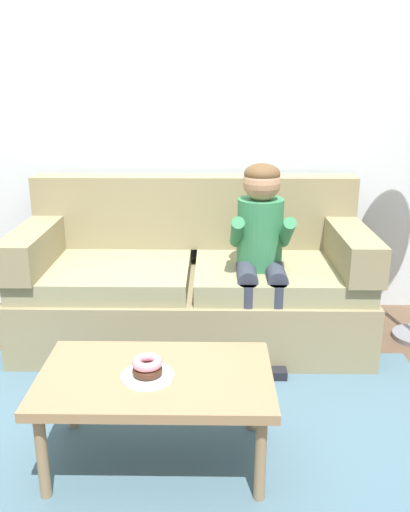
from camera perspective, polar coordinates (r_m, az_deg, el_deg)
ground at (r=2.75m, az=-4.55°, el=-15.95°), size 10.00×10.00×0.00m
wall_back at (r=3.69m, az=-3.05°, el=15.81°), size 8.00×0.10×2.80m
area_rug at (r=2.54m, az=-5.10°, el=-18.95°), size 2.72×1.68×0.01m
couch at (r=3.34m, az=-1.26°, el=-2.86°), size 2.04×0.90×0.96m
coffee_table at (r=2.25m, az=-5.18°, el=-13.18°), size 0.93×0.56×0.41m
person_child at (r=3.05m, az=5.87°, el=1.44°), size 0.34×0.58×1.10m
plate at (r=2.20m, az=-6.02°, el=-12.40°), size 0.21×0.21×0.01m
donut at (r=2.19m, az=-6.05°, el=-11.84°), size 0.17×0.17×0.04m
donut_second at (r=2.17m, az=-6.08°, el=-11.01°), size 0.17×0.17×0.04m
toy_controller at (r=2.94m, az=-15.44°, el=-13.57°), size 0.23×0.09×0.05m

